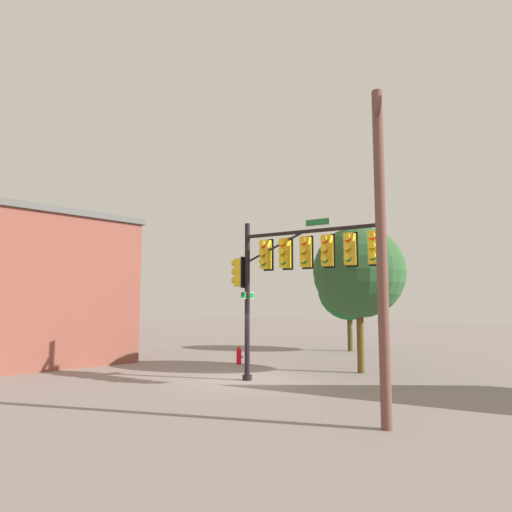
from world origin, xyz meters
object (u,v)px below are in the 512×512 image
object	(u,v)px
tree_near	(359,272)
tree_mid	(349,288)
signal_pole_assembly	(295,261)
utility_pole	(381,247)
fire_hydrant	(239,356)
brick_building	(32,290)

from	to	relation	value
tree_near	tree_mid	bearing A→B (deg)	126.35
signal_pole_assembly	tree_near	bearing A→B (deg)	89.50
utility_pole	fire_hydrant	size ratio (longest dim) A/B	9.82
tree_mid	brick_building	size ratio (longest dim) A/B	0.66
tree_near	brick_building	distance (m)	16.42
utility_pole	brick_building	distance (m)	19.17
brick_building	utility_pole	bearing A→B (deg)	4.66
fire_hydrant	signal_pole_assembly	bearing A→B (deg)	-23.00
tree_near	brick_building	world-z (taller)	brick_building
tree_mid	brick_building	world-z (taller)	brick_building
signal_pole_assembly	utility_pole	world-z (taller)	utility_pole
signal_pole_assembly	brick_building	world-z (taller)	brick_building
fire_hydrant	tree_near	distance (m)	7.06
tree_near	brick_building	size ratio (longest dim) A/B	0.70
brick_building	tree_near	bearing A→B (deg)	31.71
utility_pole	tree_mid	bearing A→B (deg)	126.19
tree_mid	utility_pole	bearing A→B (deg)	-53.81
fire_hydrant	brick_building	bearing A→B (deg)	-140.53
brick_building	signal_pole_assembly	bearing A→B (deg)	17.73
utility_pole	tree_mid	world-z (taller)	utility_pole
signal_pole_assembly	tree_mid	distance (m)	12.64
fire_hydrant	brick_building	distance (m)	11.23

